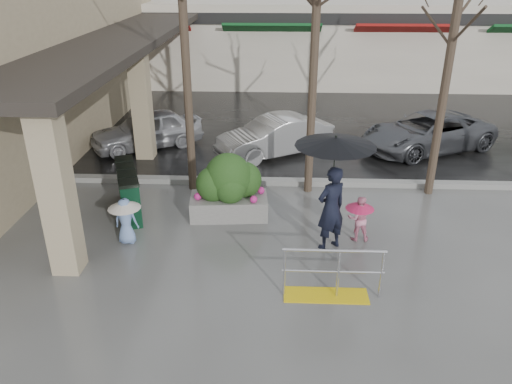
# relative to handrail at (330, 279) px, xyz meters

# --- Properties ---
(ground) EXTENTS (120.00, 120.00, 0.00)m
(ground) POSITION_rel_handrail_xyz_m (-1.36, 1.20, -0.38)
(ground) COLOR #51514F
(ground) RESTS_ON ground
(street_asphalt) EXTENTS (120.00, 36.00, 0.01)m
(street_asphalt) POSITION_rel_handrail_xyz_m (-1.36, 23.20, -0.37)
(street_asphalt) COLOR black
(street_asphalt) RESTS_ON ground
(curb) EXTENTS (120.00, 0.30, 0.15)m
(curb) POSITION_rel_handrail_xyz_m (-1.36, 5.20, -0.30)
(curb) COLOR gray
(curb) RESTS_ON ground
(canopy_slab) EXTENTS (2.80, 18.00, 0.25)m
(canopy_slab) POSITION_rel_handrail_xyz_m (-6.16, 9.20, 3.25)
(canopy_slab) COLOR #2D2823
(canopy_slab) RESTS_ON pillar_front
(pillar_front) EXTENTS (0.55, 0.55, 3.50)m
(pillar_front) POSITION_rel_handrail_xyz_m (-5.26, 0.70, 1.37)
(pillar_front) COLOR tan
(pillar_front) RESTS_ON ground
(pillar_back) EXTENTS (0.55, 0.55, 3.50)m
(pillar_back) POSITION_rel_handrail_xyz_m (-5.26, 7.20, 1.37)
(pillar_back) COLOR tan
(pillar_back) RESTS_ON ground
(storefront_row) EXTENTS (34.00, 6.74, 4.00)m
(storefront_row) POSITION_rel_handrail_xyz_m (0.64, 19.17, 1.64)
(storefront_row) COLOR beige
(storefront_row) RESTS_ON ground
(handrail) EXTENTS (1.90, 0.50, 1.03)m
(handrail) POSITION_rel_handrail_xyz_m (0.00, 0.00, 0.00)
(handrail) COLOR yellow
(handrail) RESTS_ON ground
(tree_mideast) EXTENTS (3.20, 3.20, 6.50)m
(tree_mideast) POSITION_rel_handrail_xyz_m (3.14, 4.80, 4.48)
(tree_mideast) COLOR #382B21
(tree_mideast) RESTS_ON ground
(woman) EXTENTS (1.67, 1.67, 2.61)m
(woman) POSITION_rel_handrail_xyz_m (0.14, 1.79, 1.26)
(woman) COLOR black
(woman) RESTS_ON ground
(child_pink) EXTENTS (0.64, 0.64, 1.07)m
(child_pink) POSITION_rel_handrail_xyz_m (0.83, 2.18, 0.24)
(child_pink) COLOR pink
(child_pink) RESTS_ON ground
(child_blue) EXTENTS (0.72, 0.72, 1.09)m
(child_blue) POSITION_rel_handrail_xyz_m (-4.36, 1.81, 0.30)
(child_blue) COLOR #7392CC
(child_blue) RESTS_ON ground
(planter) EXTENTS (1.95, 1.14, 1.64)m
(planter) POSITION_rel_handrail_xyz_m (-2.19, 3.22, 0.41)
(planter) COLOR slate
(planter) RESTS_ON ground
(news_boxes) EXTENTS (1.13, 2.09, 1.15)m
(news_boxes) POSITION_rel_handrail_xyz_m (-4.73, 3.35, 0.20)
(news_boxes) COLOR #0B311C
(news_boxes) RESTS_ON ground
(car_a) EXTENTS (3.94, 3.17, 1.26)m
(car_a) POSITION_rel_handrail_xyz_m (-5.43, 8.12, 0.25)
(car_a) COLOR #B5B6BA
(car_a) RESTS_ON ground
(car_b) EXTENTS (3.96, 3.12, 1.26)m
(car_b) POSITION_rel_handrail_xyz_m (-1.11, 7.60, 0.25)
(car_b) COLOR silver
(car_b) RESTS_ON ground
(car_c) EXTENTS (4.99, 3.84, 1.26)m
(car_c) POSITION_rel_handrail_xyz_m (3.96, 8.27, 0.25)
(car_c) COLOR #585A5F
(car_c) RESTS_ON ground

